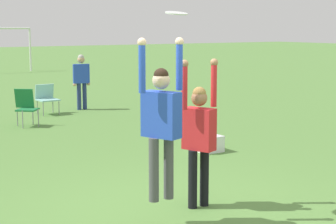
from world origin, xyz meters
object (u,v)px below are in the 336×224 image
at_px(person_spectator_far, 81,77).
at_px(cooler_box, 209,144).
at_px(camping_chair_2, 26,105).
at_px(camping_chair_3, 46,97).
at_px(person_jumping, 161,116).
at_px(frisbee, 176,13).
at_px(person_defending, 199,131).

bearing_deg(person_spectator_far, cooler_box, -75.43).
xyz_separation_m(camping_chair_2, camping_chair_3, (1.10, 1.52, -0.04)).
distance_m(person_jumping, cooler_box, 4.29).
height_order(frisbee, camping_chair_3, frisbee).
bearing_deg(cooler_box, frisbee, -133.67).
bearing_deg(frisbee, person_defending, 10.60).
xyz_separation_m(person_jumping, cooler_box, (2.93, 2.91, -1.18)).
xyz_separation_m(person_defending, cooler_box, (2.15, 2.60, -0.88)).
relative_size(person_jumping, person_spectator_far, 1.22).
height_order(person_jumping, person_spectator_far, person_jumping).
bearing_deg(cooler_box, person_jumping, -135.17).
distance_m(person_jumping, person_defending, 0.89).
bearing_deg(person_jumping, camping_chair_3, -33.91).
bearing_deg(person_jumping, cooler_box, -66.57).
bearing_deg(person_jumping, camping_chair_2, -28.34).
relative_size(frisbee, person_spectator_far, 0.17).
distance_m(camping_chair_3, person_spectator_far, 1.28).
bearing_deg(person_jumping, frisbee, -79.53).
distance_m(frisbee, person_spectator_far, 9.69).
bearing_deg(frisbee, person_jumping, -148.13).
relative_size(person_defending, person_spectator_far, 1.24).
bearing_deg(person_spectator_far, person_jumping, -91.91).
distance_m(person_defending, camping_chair_3, 8.92).
xyz_separation_m(person_jumping, camping_chair_3, (2.02, 9.12, -0.86)).
height_order(camping_chair_3, person_spectator_far, person_spectator_far).
xyz_separation_m(person_jumping, camping_chair_2, (0.93, 7.60, -0.82)).
height_order(person_jumping, frisbee, frisbee).
relative_size(person_jumping, frisbee, 7.00).
relative_size(person_jumping, camping_chair_3, 2.40).
xyz_separation_m(person_defending, person_spectator_far, (2.41, 9.06, -0.09)).
bearing_deg(camping_chair_3, person_spectator_far, -171.10).
relative_size(person_jumping, cooler_box, 4.14).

